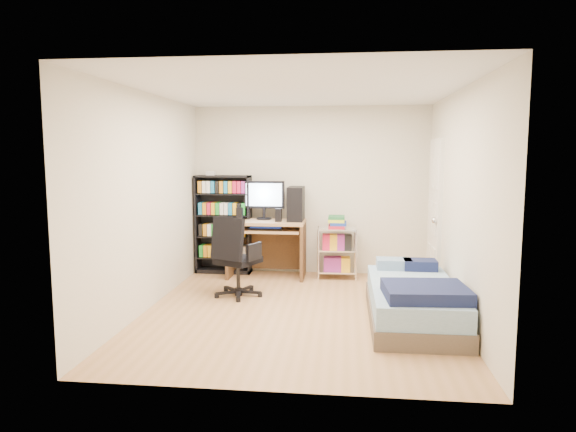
# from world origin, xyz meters

# --- Properties ---
(room) EXTENTS (3.58, 4.08, 2.58)m
(room) POSITION_xyz_m (0.00, 0.00, 1.25)
(room) COLOR tan
(room) RESTS_ON ground
(media_shelf) EXTENTS (0.83, 0.28, 1.54)m
(media_shelf) POSITION_xyz_m (-1.30, 1.84, 0.76)
(media_shelf) COLOR black
(media_shelf) RESTS_ON room
(computer_desk) EXTENTS (1.11, 0.65, 1.40)m
(computer_desk) POSITION_xyz_m (-0.50, 1.70, 0.76)
(computer_desk) COLOR tan
(computer_desk) RESTS_ON room
(office_chair) EXTENTS (0.81, 0.81, 1.03)m
(office_chair) POSITION_xyz_m (-0.84, 0.56, 0.33)
(office_chair) COLOR black
(office_chair) RESTS_ON room
(wire_cart) EXTENTS (0.58, 0.42, 0.91)m
(wire_cart) POSITION_xyz_m (0.41, 1.69, 0.59)
(wire_cart) COLOR white
(wire_cart) RESTS_ON room
(bed) EXTENTS (0.93, 1.86, 0.53)m
(bed) POSITION_xyz_m (1.27, -0.20, 0.23)
(bed) COLOR brown
(bed) RESTS_ON room
(door) EXTENTS (0.12, 0.80, 2.00)m
(door) POSITION_xyz_m (1.72, 1.35, 1.00)
(door) COLOR silver
(door) RESTS_ON room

